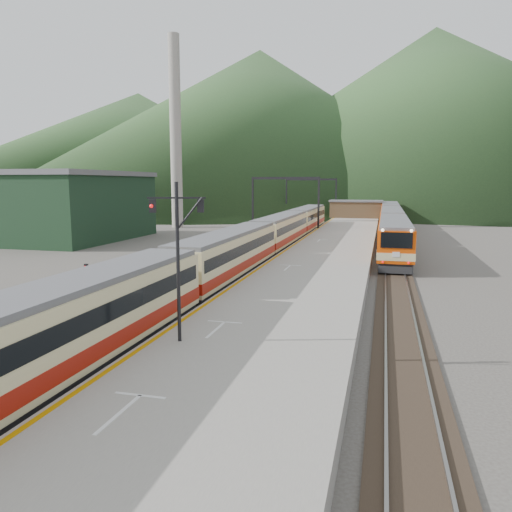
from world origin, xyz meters
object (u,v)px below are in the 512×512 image
(signal_mast, at_px, (178,245))
(second_train, at_px, (391,222))
(worker, at_px, (17,315))
(main_train, at_px, (260,243))

(signal_mast, bearing_deg, second_train, 80.40)
(second_train, relative_size, worker, 37.22)
(second_train, bearing_deg, worker, -110.40)
(main_train, bearing_deg, signal_mast, -83.35)
(signal_mast, distance_m, worker, 10.52)
(main_train, relative_size, signal_mast, 11.91)
(second_train, distance_m, signal_mast, 51.60)
(main_train, distance_m, signal_mast, 25.32)
(second_train, xyz_separation_m, worker, (-18.04, -48.50, -1.18))
(main_train, xyz_separation_m, second_train, (11.50, 25.82, 0.10))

